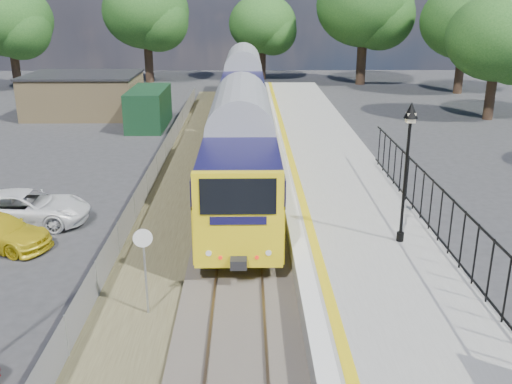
{
  "coord_description": "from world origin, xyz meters",
  "views": [
    {
      "loc": [
        0.27,
        -11.19,
        8.51
      ],
      "look_at": [
        0.58,
        7.84,
        2.0
      ],
      "focal_mm": 40.0,
      "sensor_mm": 36.0,
      "label": 1
    }
  ],
  "objects_px": {
    "train": "(243,100)",
    "car_white": "(26,208)",
    "victorian_lamp_north": "(409,140)",
    "speed_sign": "(144,258)"
  },
  "relations": [
    {
      "from": "train",
      "to": "car_white",
      "type": "height_order",
      "value": "train"
    },
    {
      "from": "victorian_lamp_north",
      "to": "train",
      "type": "xyz_separation_m",
      "value": [
        -5.3,
        18.9,
        -1.96
      ]
    },
    {
      "from": "victorian_lamp_north",
      "to": "speed_sign",
      "type": "bearing_deg",
      "value": -158.93
    },
    {
      "from": "train",
      "to": "speed_sign",
      "type": "distance_m",
      "value": 22.08
    },
    {
      "from": "train",
      "to": "speed_sign",
      "type": "xyz_separation_m",
      "value": [
        -2.55,
        -21.93,
        -0.56
      ]
    },
    {
      "from": "train",
      "to": "victorian_lamp_north",
      "type": "bearing_deg",
      "value": -74.34
    },
    {
      "from": "speed_sign",
      "to": "car_white",
      "type": "height_order",
      "value": "speed_sign"
    },
    {
      "from": "train",
      "to": "car_white",
      "type": "bearing_deg",
      "value": -119.36
    },
    {
      "from": "speed_sign",
      "to": "train",
      "type": "bearing_deg",
      "value": 72.5
    },
    {
      "from": "speed_sign",
      "to": "car_white",
      "type": "relative_size",
      "value": 0.54
    }
  ]
}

